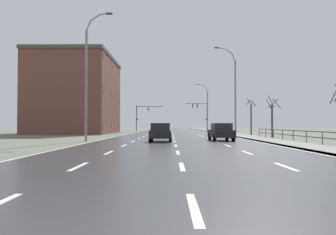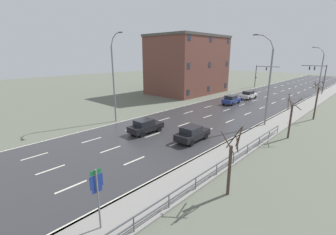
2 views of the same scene
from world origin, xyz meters
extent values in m
cube|color=#5B6051|center=(0.00, 48.00, -0.06)|extent=(160.00, 160.00, 0.12)
cube|color=#303033|center=(0.00, 60.00, 0.01)|extent=(14.00, 120.00, 0.02)
cube|color=beige|center=(-3.50, 12.80, 0.02)|extent=(0.16, 2.20, 0.01)
cube|color=beige|center=(-3.50, 18.20, 0.02)|extent=(0.16, 2.20, 0.01)
cube|color=beige|center=(-3.50, 23.60, 0.02)|extent=(0.16, 2.20, 0.01)
cube|color=beige|center=(-3.50, 29.00, 0.02)|extent=(0.16, 2.20, 0.01)
cube|color=beige|center=(-3.50, 34.40, 0.02)|extent=(0.16, 2.20, 0.01)
cube|color=beige|center=(-3.50, 39.80, 0.02)|extent=(0.16, 2.20, 0.01)
cube|color=beige|center=(-3.50, 45.20, 0.02)|extent=(0.16, 2.20, 0.01)
cube|color=beige|center=(-3.50, 50.60, 0.02)|extent=(0.16, 2.20, 0.01)
cube|color=beige|center=(-3.50, 56.00, 0.02)|extent=(0.16, 2.20, 0.01)
cube|color=beige|center=(-3.50, 61.40, 0.02)|extent=(0.16, 2.20, 0.01)
cube|color=beige|center=(-3.50, 66.80, 0.02)|extent=(0.16, 2.20, 0.01)
cube|color=beige|center=(-3.50, 72.20, 0.02)|extent=(0.16, 2.20, 0.01)
cube|color=beige|center=(-3.50, 77.60, 0.02)|extent=(0.16, 2.20, 0.01)
cube|color=beige|center=(-3.50, 83.00, 0.02)|extent=(0.16, 2.20, 0.01)
cube|color=beige|center=(-3.50, 88.40, 0.02)|extent=(0.16, 2.20, 0.01)
cube|color=beige|center=(-3.50, 93.80, 0.02)|extent=(0.16, 2.20, 0.01)
cube|color=beige|center=(-3.50, 99.20, 0.02)|extent=(0.16, 2.20, 0.01)
cube|color=beige|center=(-3.50, 104.60, 0.02)|extent=(0.16, 2.20, 0.01)
cube|color=beige|center=(-3.50, 110.00, 0.02)|extent=(0.16, 2.20, 0.01)
cube|color=beige|center=(-3.50, 115.40, 0.02)|extent=(0.16, 2.20, 0.01)
cube|color=beige|center=(0.00, 12.80, 0.02)|extent=(0.16, 2.20, 0.01)
cube|color=beige|center=(0.00, 18.20, 0.02)|extent=(0.16, 2.20, 0.01)
cube|color=beige|center=(0.00, 23.60, 0.02)|extent=(0.16, 2.20, 0.01)
cube|color=beige|center=(0.00, 29.00, 0.02)|extent=(0.16, 2.20, 0.01)
cube|color=beige|center=(0.00, 34.40, 0.02)|extent=(0.16, 2.20, 0.01)
cube|color=beige|center=(0.00, 39.80, 0.02)|extent=(0.16, 2.20, 0.01)
cube|color=beige|center=(0.00, 45.20, 0.02)|extent=(0.16, 2.20, 0.01)
cube|color=beige|center=(0.00, 50.60, 0.02)|extent=(0.16, 2.20, 0.01)
cube|color=beige|center=(0.00, 56.00, 0.02)|extent=(0.16, 2.20, 0.01)
cube|color=beige|center=(0.00, 61.40, 0.02)|extent=(0.16, 2.20, 0.01)
cube|color=beige|center=(0.00, 66.80, 0.02)|extent=(0.16, 2.20, 0.01)
cube|color=beige|center=(0.00, 72.20, 0.02)|extent=(0.16, 2.20, 0.01)
cube|color=beige|center=(0.00, 77.60, 0.02)|extent=(0.16, 2.20, 0.01)
cube|color=beige|center=(0.00, 83.00, 0.02)|extent=(0.16, 2.20, 0.01)
cube|color=beige|center=(0.00, 88.40, 0.02)|extent=(0.16, 2.20, 0.01)
cube|color=beige|center=(0.00, 93.80, 0.02)|extent=(0.16, 2.20, 0.01)
cube|color=beige|center=(0.00, 99.20, 0.02)|extent=(0.16, 2.20, 0.01)
cube|color=beige|center=(0.00, 104.60, 0.02)|extent=(0.16, 2.20, 0.01)
cube|color=beige|center=(0.00, 110.00, 0.02)|extent=(0.16, 2.20, 0.01)
cube|color=beige|center=(0.00, 115.40, 0.02)|extent=(0.16, 2.20, 0.01)
cube|color=beige|center=(3.50, 12.80, 0.02)|extent=(0.16, 2.20, 0.01)
cube|color=beige|center=(3.50, 18.20, 0.02)|extent=(0.16, 2.20, 0.01)
cube|color=beige|center=(3.50, 23.60, 0.02)|extent=(0.16, 2.20, 0.01)
cube|color=beige|center=(3.50, 29.00, 0.02)|extent=(0.16, 2.20, 0.01)
cube|color=beige|center=(3.50, 34.40, 0.02)|extent=(0.16, 2.20, 0.01)
cube|color=beige|center=(3.50, 39.80, 0.02)|extent=(0.16, 2.20, 0.01)
cube|color=beige|center=(3.50, 45.20, 0.02)|extent=(0.16, 2.20, 0.01)
cube|color=beige|center=(3.50, 50.60, 0.02)|extent=(0.16, 2.20, 0.01)
cube|color=beige|center=(3.50, 56.00, 0.02)|extent=(0.16, 2.20, 0.01)
cube|color=beige|center=(3.50, 61.40, 0.02)|extent=(0.16, 2.20, 0.01)
cube|color=beige|center=(3.50, 66.80, 0.02)|extent=(0.16, 2.20, 0.01)
cube|color=beige|center=(3.50, 72.20, 0.02)|extent=(0.16, 2.20, 0.01)
cube|color=beige|center=(3.50, 77.60, 0.02)|extent=(0.16, 2.20, 0.01)
cube|color=beige|center=(3.50, 83.00, 0.02)|extent=(0.16, 2.20, 0.01)
cube|color=beige|center=(3.50, 88.40, 0.02)|extent=(0.16, 2.20, 0.01)
cube|color=beige|center=(3.50, 93.80, 0.02)|extent=(0.16, 2.20, 0.01)
cube|color=beige|center=(3.50, 99.20, 0.02)|extent=(0.16, 2.20, 0.01)
cube|color=beige|center=(3.50, 104.60, 0.02)|extent=(0.16, 2.20, 0.01)
cube|color=beige|center=(3.50, 110.00, 0.02)|extent=(0.16, 2.20, 0.01)
cube|color=beige|center=(3.50, 115.40, 0.02)|extent=(0.16, 2.20, 0.01)
cube|color=beige|center=(6.85, 60.00, 0.02)|extent=(0.16, 120.00, 0.01)
cube|color=beige|center=(-6.85, 60.00, 0.02)|extent=(0.16, 120.00, 0.01)
cube|color=gray|center=(8.50, 60.00, 0.06)|extent=(3.00, 120.00, 0.12)
cube|color=slate|center=(7.08, 60.00, 0.06)|extent=(0.16, 120.00, 0.12)
cube|color=#515459|center=(9.85, 19.43, 0.95)|extent=(0.06, 28.05, 0.08)
cube|color=#515459|center=(9.85, 19.43, 0.55)|extent=(0.06, 28.05, 0.08)
cylinder|color=#515459|center=(9.85, 13.05, 0.50)|extent=(0.07, 0.07, 1.00)
cylinder|color=#515459|center=(9.85, 15.60, 0.50)|extent=(0.07, 0.07, 1.00)
cylinder|color=#515459|center=(9.85, 18.15, 0.50)|extent=(0.07, 0.07, 1.00)
cylinder|color=#515459|center=(9.85, 20.70, 0.50)|extent=(0.07, 0.07, 1.00)
cylinder|color=#515459|center=(9.85, 23.25, 0.50)|extent=(0.07, 0.07, 1.00)
cylinder|color=#515459|center=(9.85, 25.80, 0.50)|extent=(0.07, 0.07, 1.00)
cylinder|color=#515459|center=(9.85, 28.35, 0.50)|extent=(0.07, 0.07, 1.00)
cylinder|color=#515459|center=(9.85, 30.90, 0.50)|extent=(0.07, 0.07, 1.00)
cylinder|color=#515459|center=(9.85, 33.45, 0.50)|extent=(0.07, 0.07, 1.00)
cylinder|color=slate|center=(7.60, 35.64, 4.61)|extent=(0.20, 0.20, 9.22)
cylinder|color=slate|center=(7.39, 35.64, 9.68)|extent=(0.53, 0.11, 0.96)
cylinder|color=slate|center=(6.76, 35.64, 10.43)|extent=(0.89, 0.11, 0.67)
cylinder|color=slate|center=(5.85, 35.64, 10.80)|extent=(1.01, 0.11, 0.28)
cube|color=#333335|center=(5.35, 35.64, 10.84)|extent=(0.56, 0.24, 0.12)
cylinder|color=slate|center=(7.60, 64.62, 4.28)|extent=(0.20, 0.20, 8.55)
cylinder|color=slate|center=(7.41, 64.62, 8.96)|extent=(0.48, 0.11, 0.87)
cylinder|color=slate|center=(6.85, 64.62, 9.63)|extent=(0.81, 0.11, 0.61)
cylinder|color=slate|center=(6.03, 64.62, 9.97)|extent=(0.91, 0.11, 0.27)
cube|color=#333335|center=(5.58, 64.62, 10.00)|extent=(0.56, 0.24, 0.12)
cylinder|color=slate|center=(-7.60, 24.05, 4.81)|extent=(0.20, 0.20, 9.63)
cylinder|color=slate|center=(-7.41, 24.05, 10.03)|extent=(0.47, 0.11, 0.84)
cylinder|color=slate|center=(-6.87, 24.05, 10.68)|extent=(0.78, 0.11, 0.60)
cylinder|color=slate|center=(-6.07, 24.05, 11.01)|extent=(0.89, 0.11, 0.26)
cube|color=#333335|center=(-5.64, 24.05, 11.04)|extent=(0.56, 0.24, 0.12)
cylinder|color=slate|center=(8.40, 12.07, 1.69)|extent=(0.09, 0.09, 3.38)
cube|color=#146633|center=(8.38, 12.07, 3.23)|extent=(0.03, 0.56, 0.24)
cube|color=navy|center=(8.38, 12.07, 2.73)|extent=(0.03, 0.68, 0.68)
cube|color=white|center=(8.36, 12.07, 2.73)|extent=(0.01, 0.44, 0.22)
cube|color=navy|center=(8.38, 12.07, 2.26)|extent=(0.03, 0.52, 0.22)
cylinder|color=#38383A|center=(7.90, 67.77, 3.19)|extent=(0.18, 0.18, 6.38)
cylinder|color=#38383A|center=(5.46, 67.77, 6.13)|extent=(4.89, 0.12, 0.12)
cube|color=black|center=(5.70, 67.77, 5.58)|extent=(0.20, 0.28, 0.80)
sphere|color=#2D2D2D|center=(5.70, 67.62, 5.84)|extent=(0.14, 0.14, 0.14)
sphere|color=#2D2D2D|center=(5.70, 67.62, 5.58)|extent=(0.14, 0.14, 0.14)
sphere|color=green|center=(5.70, 67.62, 5.32)|extent=(0.14, 0.14, 0.14)
cube|color=black|center=(4.72, 67.77, 5.58)|extent=(0.20, 0.28, 0.80)
sphere|color=#2D2D2D|center=(4.72, 67.62, 5.84)|extent=(0.14, 0.14, 0.14)
sphere|color=#2D2D2D|center=(4.72, 67.62, 5.58)|extent=(0.14, 0.14, 0.14)
sphere|color=green|center=(4.72, 67.62, 5.32)|extent=(0.14, 0.14, 0.14)
cube|color=black|center=(7.68, 67.72, 2.60)|extent=(0.18, 0.12, 0.32)
cylinder|color=#38383A|center=(-7.90, 68.89, 2.89)|extent=(0.18, 0.18, 5.78)
cylinder|color=#38383A|center=(-4.95, 68.89, 5.53)|extent=(5.90, 0.12, 0.12)
cube|color=black|center=(-5.25, 68.89, 4.98)|extent=(0.20, 0.28, 0.80)
sphere|color=#2D2D2D|center=(-5.25, 68.74, 5.24)|extent=(0.14, 0.14, 0.14)
sphere|color=#F2AD19|center=(-5.25, 68.74, 4.98)|extent=(0.14, 0.14, 0.14)
sphere|color=#2D2D2D|center=(-5.25, 68.74, 4.72)|extent=(0.14, 0.14, 0.14)
cube|color=black|center=(-7.68, 68.84, 2.60)|extent=(0.18, 0.12, 0.32)
cube|color=black|center=(-1.18, 23.67, 0.65)|extent=(1.76, 4.10, 0.64)
cube|color=black|center=(-1.18, 23.42, 1.27)|extent=(1.56, 2.00, 0.60)
cube|color=slate|center=(-1.18, 24.37, 1.25)|extent=(1.40, 0.08, 0.51)
cylinder|color=black|center=(-0.37, 24.94, 0.33)|extent=(0.22, 0.66, 0.66)
cylinder|color=black|center=(-1.99, 24.94, 0.33)|extent=(0.22, 0.66, 0.66)
cylinder|color=black|center=(-0.37, 22.40, 0.33)|extent=(0.22, 0.66, 0.66)
cylinder|color=black|center=(-1.99, 22.40, 0.33)|extent=(0.22, 0.66, 0.66)
cube|color=red|center=(-1.84, 21.64, 0.65)|extent=(0.16, 0.04, 0.14)
cube|color=red|center=(-0.52, 21.64, 0.65)|extent=(0.16, 0.04, 0.14)
cube|color=navy|center=(-1.77, 44.54, 0.65)|extent=(1.88, 4.15, 0.64)
cube|color=black|center=(-1.77, 44.29, 1.27)|extent=(1.62, 2.04, 0.60)
cube|color=slate|center=(-1.80, 45.24, 1.25)|extent=(1.41, 0.12, 0.51)
cylinder|color=black|center=(-1.00, 45.84, 0.33)|extent=(0.24, 0.67, 0.66)
cylinder|color=black|center=(-2.62, 45.79, 0.33)|extent=(0.24, 0.67, 0.66)
cylinder|color=black|center=(-0.93, 43.29, 0.33)|extent=(0.24, 0.67, 0.66)
cylinder|color=black|center=(-2.55, 43.25, 0.33)|extent=(0.24, 0.67, 0.66)
cube|color=red|center=(-2.38, 42.49, 0.65)|extent=(0.16, 0.04, 0.14)
cube|color=red|center=(-1.06, 42.53, 0.65)|extent=(0.16, 0.04, 0.14)
cube|color=silver|center=(-1.71, 51.49, 0.65)|extent=(1.93, 4.17, 0.64)
cube|color=black|center=(-1.72, 51.24, 1.27)|extent=(1.64, 2.06, 0.60)
cube|color=slate|center=(-1.68, 52.18, 1.25)|extent=(1.41, 0.14, 0.51)
cylinder|color=black|center=(-0.85, 52.72, 0.33)|extent=(0.25, 0.67, 0.66)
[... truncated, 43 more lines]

